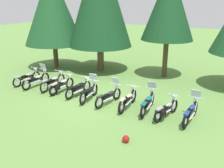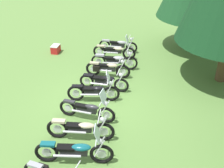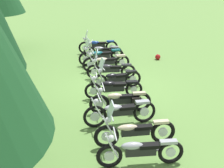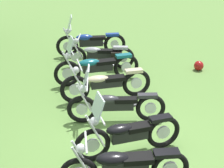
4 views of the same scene
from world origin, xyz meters
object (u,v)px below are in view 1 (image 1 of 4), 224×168
motorcycle_9 (166,109)px  pine_tree_2 (169,4)px  motorcycle_1 (36,80)px  motorcycle_7 (128,100)px  motorcycle_5 (89,92)px  pine_tree_0 (52,7)px  motorcycle_4 (79,88)px  motorcycle_8 (148,102)px  motorcycle_6 (109,96)px  motorcycle_3 (61,85)px  motorcycle_0 (27,78)px  dropped_helmet (126,139)px  motorcycle_2 (53,82)px  motorcycle_10 (191,112)px

motorcycle_9 → pine_tree_2: 8.31m
motorcycle_1 → motorcycle_7: motorcycle_1 is taller
motorcycle_5 → pine_tree_0: bearing=46.6°
motorcycle_7 → motorcycle_4: bearing=82.6°
motorcycle_7 → motorcycle_8: (1.06, 0.11, 0.03)m
motorcycle_7 → motorcycle_9: 2.09m
motorcycle_8 → pine_tree_0: pine_tree_0 is taller
motorcycle_6 → motorcycle_3: bearing=95.2°
motorcycle_7 → pine_tree_2: pine_tree_2 is taller
motorcycle_0 → motorcycle_4: bearing=-87.5°
motorcycle_3 → motorcycle_8: bearing=-88.7°
motorcycle_3 → dropped_helmet: bearing=-116.8°
motorcycle_5 → motorcycle_9: (4.45, -0.09, -0.03)m
motorcycle_4 → motorcycle_9: bearing=-90.2°
motorcycle_3 → motorcycle_9: size_ratio=1.02×
motorcycle_2 → motorcycle_3: (0.86, -0.23, -0.03)m
motorcycle_7 → motorcycle_8: 1.07m
motorcycle_0 → motorcycle_10: 10.72m
motorcycle_4 → motorcycle_6: size_ratio=1.01×
motorcycle_1 → pine_tree_0: pine_tree_0 is taller
motorcycle_1 → pine_tree_0: (-2.13, 4.29, 4.31)m
motorcycle_0 → motorcycle_8: motorcycle_8 is taller
motorcycle_5 → motorcycle_6: size_ratio=0.98×
motorcycle_6 → motorcycle_9: size_ratio=1.04×
motorcycle_0 → motorcycle_7: motorcycle_7 is taller
motorcycle_3 → motorcycle_5: motorcycle_5 is taller
pine_tree_0 → pine_tree_2: bearing=12.8°
motorcycle_4 → pine_tree_0: 8.15m
motorcycle_6 → dropped_helmet: bearing=-132.6°
motorcycle_0 → motorcycle_5: 5.17m
motorcycle_3 → motorcycle_4: motorcycle_3 is taller
motorcycle_10 → dropped_helmet: 3.58m
pine_tree_2 → dropped_helmet: (1.63, -9.42, -4.90)m
motorcycle_4 → pine_tree_0: pine_tree_0 is taller
motorcycle_4 → dropped_helmet: size_ratio=7.60×
motorcycle_0 → motorcycle_10: motorcycle_10 is taller
motorcycle_8 → pine_tree_2: 7.85m
pine_tree_0 → motorcycle_0: bearing=-74.0°
motorcycle_5 → dropped_helmet: 4.84m
motorcycle_0 → motorcycle_5: size_ratio=1.04×
motorcycle_10 → motorcycle_7: bearing=92.5°
motorcycle_5 → dropped_helmet: motorcycle_5 is taller
motorcycle_6 → motorcycle_0: bearing=95.2°
pine_tree_0 → motorcycle_2: bearing=-50.6°
pine_tree_2 → motorcycle_2: bearing=-130.4°
motorcycle_4 → motorcycle_8: motorcycle_8 is taller
motorcycle_2 → dropped_helmet: size_ratio=8.03×
motorcycle_3 → dropped_helmet: (5.93, -3.14, -0.30)m
pine_tree_0 → motorcycle_7: bearing=-26.9°
motorcycle_0 → motorcycle_4: 4.24m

